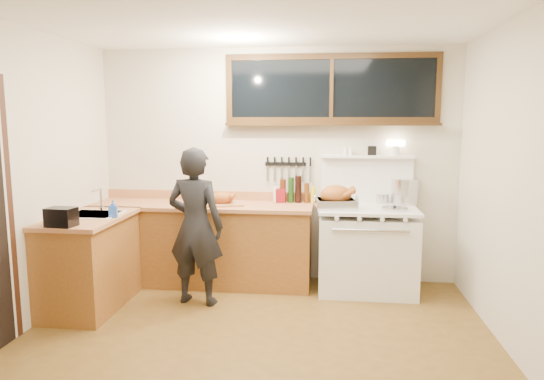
# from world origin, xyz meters

# --- Properties ---
(ground_plane) EXTENTS (4.00, 3.50, 0.02)m
(ground_plane) POSITION_xyz_m (0.00, 0.00, -0.01)
(ground_plane) COLOR brown
(room_shell) EXTENTS (4.10, 3.60, 2.65)m
(room_shell) POSITION_xyz_m (0.00, 0.00, 1.65)
(room_shell) COLOR beige
(room_shell) RESTS_ON ground
(counter_back) EXTENTS (2.44, 0.64, 1.00)m
(counter_back) POSITION_xyz_m (-0.80, 1.45, 0.45)
(counter_back) COLOR brown
(counter_back) RESTS_ON ground
(counter_left) EXTENTS (0.64, 1.09, 0.90)m
(counter_left) POSITION_xyz_m (-1.70, 0.62, 0.45)
(counter_left) COLOR brown
(counter_left) RESTS_ON ground
(sink_unit) EXTENTS (0.50, 0.45, 0.37)m
(sink_unit) POSITION_xyz_m (-1.68, 0.70, 0.85)
(sink_unit) COLOR white
(sink_unit) RESTS_ON counter_left
(vintage_stove) EXTENTS (1.02, 0.74, 1.59)m
(vintage_stove) POSITION_xyz_m (1.00, 1.41, 0.47)
(vintage_stove) COLOR white
(vintage_stove) RESTS_ON ground
(back_window) EXTENTS (2.32, 0.13, 0.77)m
(back_window) POSITION_xyz_m (0.60, 1.72, 2.06)
(back_window) COLOR black
(back_window) RESTS_ON room_shell
(knife_strip) EXTENTS (0.52, 0.03, 0.28)m
(knife_strip) POSITION_xyz_m (0.12, 1.73, 1.31)
(knife_strip) COLOR black
(knife_strip) RESTS_ON room_shell
(man) EXTENTS (0.62, 0.46, 1.56)m
(man) POSITION_xyz_m (-0.70, 0.85, 0.78)
(man) COLOR black
(man) RESTS_ON ground
(soap_bottle) EXTENTS (0.09, 0.10, 0.17)m
(soap_bottle) POSITION_xyz_m (-1.43, 0.61, 0.98)
(soap_bottle) COLOR blue
(soap_bottle) RESTS_ON counter_left
(toaster) EXTENTS (0.25, 0.18, 0.16)m
(toaster) POSITION_xyz_m (-1.70, 0.18, 0.98)
(toaster) COLOR black
(toaster) RESTS_ON counter_left
(cutting_board) EXTENTS (0.50, 0.43, 0.14)m
(cutting_board) POSITION_xyz_m (-0.54, 1.39, 0.95)
(cutting_board) COLOR #B37447
(cutting_board) RESTS_ON counter_back
(roast_turkey) EXTENTS (0.46, 0.37, 0.24)m
(roast_turkey) POSITION_xyz_m (0.67, 1.32, 1.00)
(roast_turkey) COLOR silver
(roast_turkey) RESTS_ON vintage_stove
(stockpot) EXTENTS (0.33, 0.33, 0.28)m
(stockpot) POSITION_xyz_m (1.42, 1.69, 1.04)
(stockpot) COLOR silver
(stockpot) RESTS_ON vintage_stove
(saucepan) EXTENTS (0.15, 0.27, 0.11)m
(saucepan) POSITION_xyz_m (1.18, 1.70, 0.95)
(saucepan) COLOR silver
(saucepan) RESTS_ON vintage_stove
(pot_lid) EXTENTS (0.33, 0.33, 0.04)m
(pot_lid) POSITION_xyz_m (1.26, 1.31, 0.91)
(pot_lid) COLOR silver
(pot_lid) RESTS_ON vintage_stove
(coffee_tin) EXTENTS (0.11, 0.09, 0.15)m
(coffee_tin) POSITION_xyz_m (0.05, 1.61, 0.98)
(coffee_tin) COLOR maroon
(coffee_tin) RESTS_ON counter_back
(pitcher) EXTENTS (0.11, 0.11, 0.17)m
(pitcher) POSITION_xyz_m (0.01, 1.68, 0.98)
(pitcher) COLOR white
(pitcher) RESTS_ON counter_back
(bottle_cluster) EXTENTS (0.41, 0.07, 0.30)m
(bottle_cluster) POSITION_xyz_m (0.23, 1.63, 1.03)
(bottle_cluster) COLOR black
(bottle_cluster) RESTS_ON counter_back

